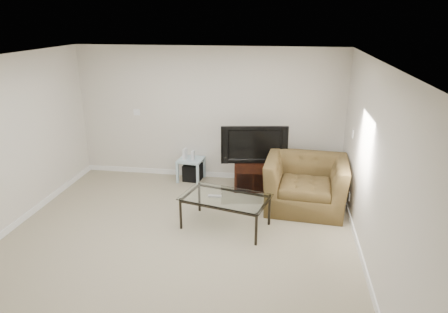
% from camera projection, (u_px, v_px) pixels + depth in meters
% --- Properties ---
extents(floor, '(5.00, 5.00, 0.00)m').
position_uv_depth(floor, '(175.00, 244.00, 5.55)').
color(floor, tan).
rests_on(floor, ground).
extents(ceiling, '(5.00, 5.00, 0.00)m').
position_uv_depth(ceiling, '(167.00, 60.00, 4.72)').
color(ceiling, white).
rests_on(ceiling, ground).
extents(wall_back, '(5.00, 0.02, 2.50)m').
position_uv_depth(wall_back, '(208.00, 115.00, 7.46)').
color(wall_back, silver).
rests_on(wall_back, ground).
extents(wall_right, '(0.02, 5.00, 2.50)m').
position_uv_depth(wall_right, '(374.00, 171.00, 4.77)').
color(wall_right, silver).
rests_on(wall_right, ground).
extents(plate_back, '(0.12, 0.02, 0.12)m').
position_uv_depth(plate_back, '(137.00, 112.00, 7.65)').
color(plate_back, white).
rests_on(plate_back, wall_back).
extents(plate_right_switch, '(0.02, 0.09, 0.13)m').
position_uv_depth(plate_right_switch, '(353.00, 134.00, 6.26)').
color(plate_right_switch, white).
rests_on(plate_right_switch, wall_right).
extents(plate_right_outlet, '(0.02, 0.08, 0.12)m').
position_uv_depth(plate_right_outlet, '(349.00, 197.00, 6.30)').
color(plate_right_outlet, white).
rests_on(plate_right_outlet, wall_right).
extents(tv_stand, '(0.71, 0.53, 0.55)m').
position_uv_depth(tv_stand, '(253.00, 175.00, 7.24)').
color(tv_stand, black).
rests_on(tv_stand, floor).
extents(dvd_player, '(0.38, 0.28, 0.05)m').
position_uv_depth(dvd_player, '(253.00, 166.00, 7.14)').
color(dvd_player, black).
rests_on(dvd_player, tv_stand).
extents(television, '(1.10, 0.39, 0.67)m').
position_uv_depth(television, '(254.00, 143.00, 7.01)').
color(television, black).
rests_on(television, tv_stand).
extents(side_table, '(0.49, 0.49, 0.43)m').
position_uv_depth(side_table, '(191.00, 169.00, 7.65)').
color(side_table, silver).
rests_on(side_table, floor).
extents(subwoofer, '(0.35, 0.35, 0.32)m').
position_uv_depth(subwoofer, '(193.00, 172.00, 7.68)').
color(subwoofer, black).
rests_on(subwoofer, floor).
extents(game_console, '(0.07, 0.15, 0.20)m').
position_uv_depth(game_console, '(185.00, 154.00, 7.55)').
color(game_console, white).
rests_on(game_console, side_table).
extents(game_case, '(0.05, 0.13, 0.17)m').
position_uv_depth(game_case, '(193.00, 155.00, 7.52)').
color(game_case, silver).
rests_on(game_case, side_table).
extents(recliner, '(1.35, 0.93, 1.12)m').
position_uv_depth(recliner, '(306.00, 175.00, 6.45)').
color(recliner, brown).
rests_on(recliner, floor).
extents(coffee_table, '(1.39, 0.99, 0.49)m').
position_uv_depth(coffee_table, '(225.00, 212.00, 5.93)').
color(coffee_table, black).
rests_on(coffee_table, floor).
extents(remote, '(0.20, 0.06, 0.02)m').
position_uv_depth(remote, '(215.00, 196.00, 5.84)').
color(remote, '#B2B2B7').
rests_on(remote, coffee_table).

